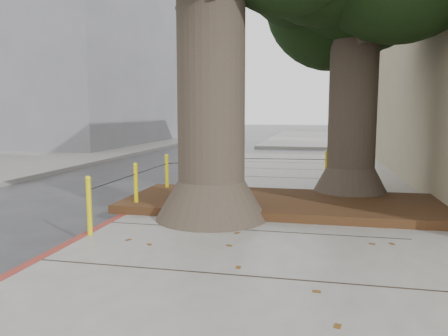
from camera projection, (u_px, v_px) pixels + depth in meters
The scene contains 9 objects.
ground at pixel (183, 283), 5.32m from camera, with size 140.00×140.00×0.00m, color #28282B.
sidewalk_far at pixel (377, 139), 33.16m from camera, with size 16.00×20.00×0.15m, color slate.
curb_red at pixel (121, 220), 8.16m from camera, with size 0.14×26.00×0.16m, color maroon.
planter_bed at pixel (283, 203), 8.89m from camera, with size 6.40×2.60×0.16m, color black.
building_far_grey at pixel (66, 53), 29.03m from camera, with size 12.00×16.00×12.00m, color slate.
building_far_white at pixel (159, 66), 51.56m from camera, with size 12.00×18.00×15.00m, color silver.
bollard_ring at pixel (205, 176), 9.66m from camera, with size 3.79×5.39×0.95m.
car_silver at pixel (401, 140), 23.18m from camera, with size 1.49×3.70×1.26m, color #B6B6BC.
car_dark at pixel (95, 136), 25.98m from camera, with size 1.92×4.72×1.37m, color black.
Camera 1 is at (1.56, -4.88, 2.06)m, focal length 35.00 mm.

